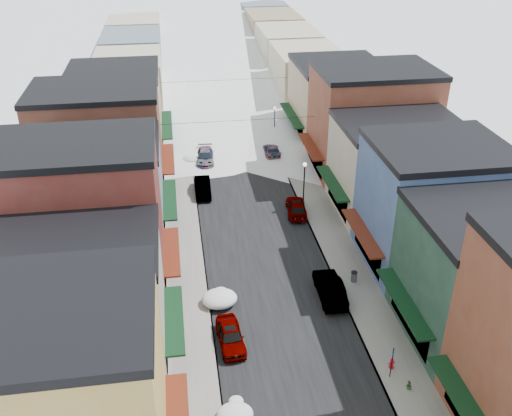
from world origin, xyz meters
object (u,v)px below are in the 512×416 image
object	(u,v)px
car_dark_hatch	(203,187)
fire_hydrant	(392,364)
car_green_sedan	(330,288)
streetlamp_near	(304,179)
trash_can	(354,276)
car_silver_sedan	(231,336)

from	to	relation	value
car_dark_hatch	fire_hydrant	world-z (taller)	car_dark_hatch
car_green_sedan	streetlamp_near	size ratio (longest dim) A/B	1.05
car_green_sedan	trash_can	world-z (taller)	car_green_sedan
car_dark_hatch	car_green_sedan	bearing A→B (deg)	-64.54
trash_can	streetlamp_near	world-z (taller)	streetlamp_near
car_silver_sedan	fire_hydrant	xyz separation A→B (m)	(10.02, -3.92, -0.22)
streetlamp_near	car_dark_hatch	bearing A→B (deg)	154.82
car_silver_sedan	streetlamp_near	size ratio (longest dim) A/B	0.88
trash_can	car_silver_sedan	bearing A→B (deg)	-151.95
car_green_sedan	fire_hydrant	bearing A→B (deg)	105.59
car_dark_hatch	car_green_sedan	size ratio (longest dim) A/B	0.91
fire_hydrant	streetlamp_near	distance (m)	22.25
car_silver_sedan	streetlamp_near	xyz separation A→B (m)	(9.14, 18.16, 2.42)
car_dark_hatch	streetlamp_near	world-z (taller)	streetlamp_near
car_dark_hatch	car_green_sedan	distance (m)	20.38
fire_hydrant	car_silver_sedan	bearing A→B (deg)	158.65
car_green_sedan	fire_hydrant	size ratio (longest dim) A/B	6.64
fire_hydrant	trash_can	world-z (taller)	trash_can
car_dark_hatch	car_silver_sedan	bearing A→B (deg)	-87.97
car_dark_hatch	fire_hydrant	xyz separation A→B (m)	(10.38, -26.54, -0.25)
fire_hydrant	trash_can	bearing A→B (deg)	87.70
car_dark_hatch	streetlamp_near	bearing A→B (deg)	-24.05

